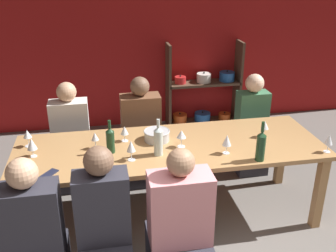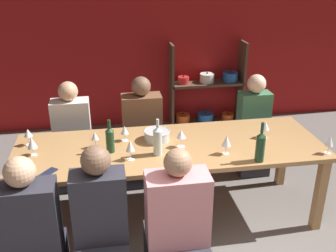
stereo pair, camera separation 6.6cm
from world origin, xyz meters
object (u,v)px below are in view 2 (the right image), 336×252
at_px(wine_bottle_dark, 260,146).
at_px(wine_glass_empty_c, 130,146).
at_px(wine_glass_empty_d, 330,141).
at_px(mixing_bowl, 157,135).
at_px(cell_phone, 48,173).
at_px(person_far_b, 252,136).
at_px(person_far_c, 143,143).
at_px(wine_glass_red_a, 265,126).
at_px(dining_table, 170,153).
at_px(wine_glass_empty_b, 95,136).
at_px(wine_bottle_green, 158,140).
at_px(person_near_b, 177,239).
at_px(wine_glass_red_b, 181,135).
at_px(wine_glass_white_c, 125,130).
at_px(shelf_unit, 207,95).
at_px(person_near_a, 102,240).
at_px(person_far_a, 74,147).
at_px(wine_bottle_amber, 110,139).
at_px(person_near_c, 33,251).
at_px(wine_glass_empty_a, 226,141).
at_px(wine_glass_white_b, 28,133).
at_px(wine_glass_white_a, 32,143).

relative_size(wine_bottle_dark, wine_glass_empty_c, 1.94).
bearing_deg(wine_glass_empty_d, wine_bottle_dark, -177.14).
distance_m(mixing_bowl, cell_phone, 1.03).
bearing_deg(mixing_bowl, person_far_b, 27.79).
bearing_deg(person_far_c, wine_glass_red_a, 144.81).
bearing_deg(dining_table, wine_glass_empty_d, -15.61).
bearing_deg(wine_glass_empty_b, cell_phone, -133.26).
height_order(wine_bottle_green, person_near_b, person_near_b).
bearing_deg(dining_table, mixing_bowl, 127.05).
height_order(dining_table, wine_glass_empty_b, wine_glass_empty_b).
bearing_deg(person_near_b, person_far_b, 53.66).
height_order(wine_glass_red_b, person_far_c, person_far_c).
distance_m(wine_glass_empty_b, cell_phone, 0.55).
distance_m(wine_glass_red_a, person_far_c, 1.40).
distance_m(wine_bottle_dark, wine_glass_white_c, 1.22).
xyz_separation_m(shelf_unit, wine_bottle_dark, (-0.24, -2.59, 0.46)).
bearing_deg(person_far_c, wine_glass_empty_c, 78.79).
xyz_separation_m(wine_glass_empty_b, person_near_a, (0.03, -0.87, -0.43)).
relative_size(person_far_a, person_far_b, 1.01).
bearing_deg(wine_bottle_amber, dining_table, 3.51).
bearing_deg(person_near_c, wine_bottle_dark, 12.64).
bearing_deg(wine_glass_empty_c, person_near_b, -66.13).
bearing_deg(wine_bottle_green, wine_glass_empty_a, -8.23).
height_order(dining_table, person_far_a, person_far_a).
bearing_deg(person_far_b, shelf_unit, -83.46).
xyz_separation_m(wine_bottle_dark, person_far_c, (-0.86, 1.19, -0.47)).
relative_size(wine_glass_red_a, wine_glass_empty_a, 0.93).
distance_m(wine_glass_empty_a, wine_glass_empty_d, 0.89).
relative_size(wine_bottle_green, wine_glass_white_b, 2.08).
bearing_deg(wine_glass_red_b, dining_table, 157.22).
bearing_deg(wine_glass_empty_c, wine_glass_empty_d, -5.55).
xyz_separation_m(wine_glass_empty_d, person_near_c, (-2.44, -0.44, -0.46)).
bearing_deg(wine_glass_red_b, person_far_c, 107.97).
relative_size(wine_bottle_green, wine_bottle_dark, 0.94).
bearing_deg(wine_glass_empty_a, wine_glass_white_c, 154.46).
xyz_separation_m(wine_bottle_dark, wine_glass_empty_c, (-1.06, 0.20, -0.01)).
relative_size(wine_glass_empty_a, person_far_b, 0.15).
relative_size(person_near_a, person_near_c, 1.03).
height_order(wine_bottle_dark, wine_glass_white_a, wine_bottle_dark).
xyz_separation_m(person_far_a, person_near_c, (-0.20, -1.61, -0.00)).
bearing_deg(shelf_unit, mixing_bowl, -116.47).
distance_m(mixing_bowl, wine_glass_empty_d, 1.51).
distance_m(wine_bottle_amber, wine_glass_white_b, 0.76).
bearing_deg(person_far_c, cell_phone, 52.31).
distance_m(dining_table, wine_glass_empty_d, 1.39).
height_order(wine_bottle_dark, wine_bottle_amber, wine_bottle_dark).
bearing_deg(wine_glass_empty_c, person_far_b, 33.47).
relative_size(dining_table, wine_glass_red_b, 17.21).
relative_size(person_far_b, person_near_c, 0.99).
xyz_separation_m(shelf_unit, person_far_c, (-1.10, -1.40, -0.01)).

